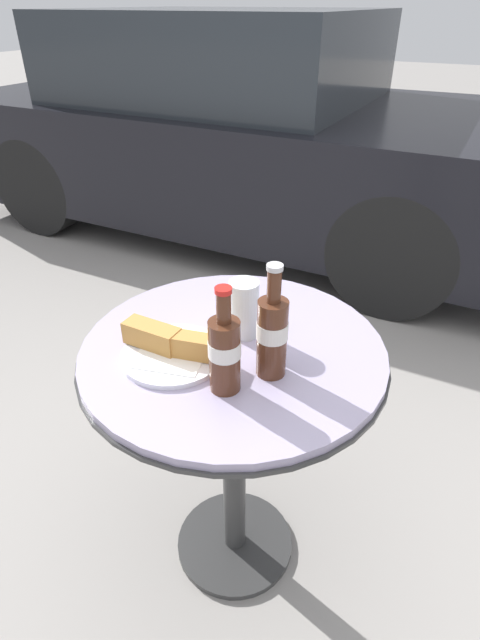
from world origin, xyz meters
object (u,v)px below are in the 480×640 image
Objects in this scene: bistro_table at (234,398)px; drinking_glass at (242,311)px; cola_bottle_left at (225,351)px; cola_bottle_right at (272,333)px; lunch_plate_near at (172,347)px; parked_car at (243,132)px.

bistro_table is 5.48× the size of drinking_glass.
cola_bottle_right is at bearing 54.66° from cola_bottle_left.
parked_car is at bearing 113.53° from lunch_plate_near.
parked_car is (-1.20, 2.43, 0.05)m from bistro_table.
bistro_table is 0.23m from drinking_glass.
cola_bottle_right reaches higher than cola_bottle_left.
lunch_plate_near is at bearing 165.37° from cola_bottle_left.
parked_car is (-1.26, 2.57, -0.20)m from cola_bottle_left.
parked_car reaches higher than bistro_table.
lunch_plate_near is 0.06× the size of parked_car.
cola_bottle_left reaches higher than drinking_glass.
cola_bottle_right is at bearing -22.96° from bistro_table.
drinking_glass is 0.59× the size of lunch_plate_near.
cola_bottle_left is 0.11m from cola_bottle_right.
lunch_plate_near is (-0.10, -0.15, -0.04)m from drinking_glass.
bistro_table is 3.26× the size of cola_bottle_left.
drinking_glass is 0.04× the size of parked_car.
parked_car reaches higher than drinking_glass.
drinking_glass is 2.67m from parked_car.
cola_bottle_left reaches higher than bistro_table.
cola_bottle_left reaches higher than lunch_plate_near.
drinking_glass reaches higher than bistro_table.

